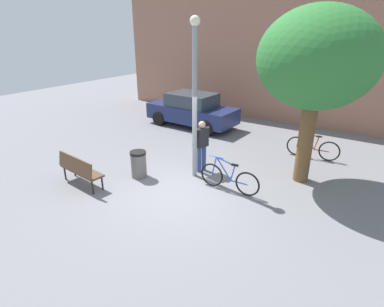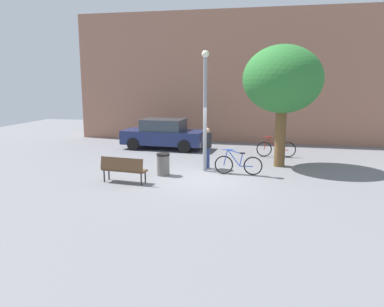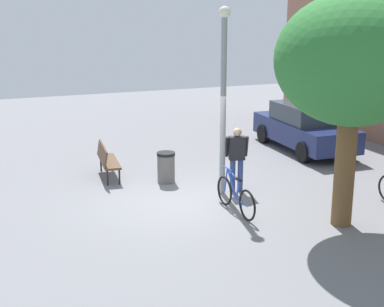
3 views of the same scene
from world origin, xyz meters
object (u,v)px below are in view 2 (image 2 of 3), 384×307
(lamppost, at_px, (205,104))
(person_by_lamppost, at_px, (207,145))
(trash_bin, at_px, (163,164))
(plaza_tree, at_px, (283,80))
(bicycle_red, at_px, (276,149))
(bicycle_blue, at_px, (238,165))
(parked_car_navy, at_px, (164,134))
(park_bench, at_px, (123,168))

(lamppost, height_order, person_by_lamppost, lamppost)
(trash_bin, bearing_deg, lamppost, 36.15)
(person_by_lamppost, distance_m, plaza_tree, 4.00)
(bicycle_red, height_order, bicycle_blue, same)
(bicycle_blue, bearing_deg, plaza_tree, 50.19)
(person_by_lamppost, distance_m, parked_car_navy, 5.01)
(bicycle_red, xyz_separation_m, bicycle_blue, (-1.36, -3.78, 0.00))
(lamppost, relative_size, trash_bin, 5.54)
(bicycle_blue, bearing_deg, trash_bin, -165.15)
(park_bench, relative_size, plaza_tree, 0.33)
(plaza_tree, xyz_separation_m, bicycle_blue, (-1.52, -1.82, -3.15))
(parked_car_navy, bearing_deg, plaza_tree, -26.08)
(lamppost, xyz_separation_m, plaza_tree, (2.86, 1.53, 0.89))
(park_bench, relative_size, trash_bin, 1.97)
(bicycle_red, height_order, parked_car_navy, parked_car_navy)
(plaza_tree, xyz_separation_m, parked_car_navy, (-5.87, 2.87, -2.75))
(park_bench, bearing_deg, trash_bin, 53.58)
(plaza_tree, distance_m, trash_bin, 5.85)
(plaza_tree, xyz_separation_m, bicycle_red, (-0.16, 1.96, -3.15))
(lamppost, bearing_deg, trash_bin, -143.85)
(person_by_lamppost, bearing_deg, parked_car_navy, 126.94)
(bicycle_blue, height_order, trash_bin, bicycle_blue)
(plaza_tree, relative_size, bicycle_blue, 2.72)
(bicycle_red, distance_m, parked_car_navy, 5.79)
(park_bench, height_order, bicycle_red, bicycle_red)
(trash_bin, bearing_deg, bicycle_red, 47.76)
(lamppost, xyz_separation_m, parked_car_navy, (-3.00, 4.40, -1.87))
(bicycle_red, relative_size, bicycle_blue, 1.00)
(plaza_tree, bearing_deg, lamppost, -151.86)
(parked_car_navy, relative_size, trash_bin, 5.11)
(person_by_lamppost, height_order, trash_bin, person_by_lamppost)
(person_by_lamppost, height_order, bicycle_red, person_by_lamppost)
(park_bench, distance_m, trash_bin, 1.73)
(plaza_tree, distance_m, bicycle_red, 3.71)
(person_by_lamppost, height_order, bicycle_blue, person_by_lamppost)
(parked_car_navy, bearing_deg, person_by_lamppost, -53.06)
(lamppost, bearing_deg, person_by_lamppost, 89.30)
(park_bench, height_order, trash_bin, park_bench)
(bicycle_red, relative_size, parked_car_navy, 0.42)
(plaza_tree, relative_size, trash_bin, 5.90)
(bicycle_red, bearing_deg, park_bench, -130.95)
(lamppost, xyz_separation_m, park_bench, (-2.42, -2.41, -2.09))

